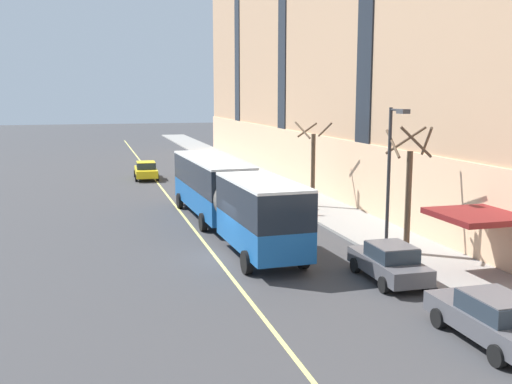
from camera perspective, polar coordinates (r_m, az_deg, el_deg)
ground_plane at (r=27.84m, az=-2.57°, el=-6.18°), size 260.00×260.00×0.00m
sidewalk at (r=33.39m, az=10.71°, el=-3.58°), size 4.01×160.00×0.15m
city_bus at (r=32.37m, az=-2.71°, el=-0.15°), size 3.43×18.56×3.65m
parked_car_white_1 at (r=50.97m, az=-2.49°, el=1.81°), size 1.99×4.65×1.56m
parked_car_black_2 at (r=38.14m, az=1.78°, el=-0.73°), size 1.95×4.29×1.56m
parked_car_darkgray_3 at (r=24.67m, az=12.57°, el=-6.55°), size 1.98×4.36×1.56m
parked_car_darkgray_5 at (r=19.64m, az=21.59°, el=-11.15°), size 1.94×4.71×1.56m
taxi_cab at (r=53.75m, az=-10.44°, el=2.05°), size 2.15×4.85×1.56m
street_tree_mid_block at (r=28.20m, az=14.32°, el=0.46°), size 2.17×2.16×5.91m
street_tree_far_uptown at (r=39.20m, az=5.43°, el=2.80°), size 2.07×2.02×5.53m
street_lamp at (r=27.77m, az=12.78°, el=2.54°), size 0.36×1.48×6.69m
fire_hydrant at (r=36.49m, az=5.68°, el=-1.69°), size 0.42×0.24×0.72m
lane_centerline at (r=30.56m, az=-4.97°, el=-4.79°), size 0.16×140.00×0.01m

